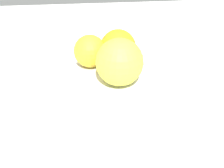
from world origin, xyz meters
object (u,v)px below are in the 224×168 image
(orange_in_bowl_0, at_px, (119,62))
(orange_in_bowl_2, at_px, (90,51))
(fruit_bowl, at_px, (112,86))
(side_plate, at_px, (197,63))
(orange_in_bowl_1, at_px, (118,47))

(orange_in_bowl_0, distance_m, orange_in_bowl_2, 0.08)
(fruit_bowl, height_order, side_plate, fruit_bowl)
(fruit_bowl, xyz_separation_m, orange_in_bowl_2, (-0.04, 0.04, 0.05))
(orange_in_bowl_0, relative_size, orange_in_bowl_1, 1.20)
(fruit_bowl, height_order, orange_in_bowl_2, orange_in_bowl_2)
(fruit_bowl, bearing_deg, orange_in_bowl_0, -60.45)
(orange_in_bowl_1, height_order, side_plate, orange_in_bowl_1)
(orange_in_bowl_1, bearing_deg, fruit_bowl, -108.49)
(orange_in_bowl_1, bearing_deg, side_plate, 14.54)
(fruit_bowl, bearing_deg, orange_in_bowl_2, 131.27)
(orange_in_bowl_0, relative_size, side_plate, 0.63)
(side_plate, bearing_deg, orange_in_bowl_2, -167.49)
(orange_in_bowl_0, bearing_deg, side_plate, 31.09)
(orange_in_bowl_2, bearing_deg, fruit_bowl, -48.73)
(orange_in_bowl_0, height_order, orange_in_bowl_1, orange_in_bowl_0)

